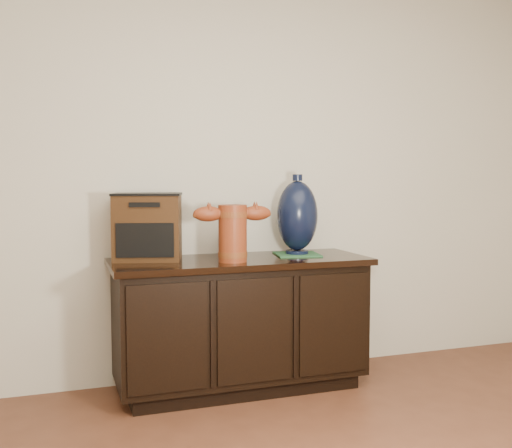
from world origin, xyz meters
name	(u,v)px	position (x,y,z in m)	size (l,w,h in m)	color
sideboard	(240,322)	(0.00, 2.23, 0.39)	(1.46, 0.56, 0.75)	black
terracotta_vessel	(233,230)	(-0.08, 2.12, 0.93)	(0.44, 0.17, 0.31)	brown
tv_radio	(148,226)	(-0.50, 2.36, 0.94)	(0.44, 0.38, 0.37)	#38200E
green_mat	(297,254)	(0.37, 2.27, 0.76)	(0.25, 0.25, 0.01)	#295C33
lamp_base	(297,216)	(0.37, 2.27, 0.99)	(0.28, 0.28, 0.47)	black
spray_can	(229,241)	(-0.01, 2.43, 0.83)	(0.06, 0.06, 0.16)	#56110E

